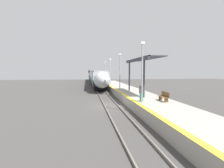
# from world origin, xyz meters

# --- Properties ---
(ground_plane) EXTENTS (120.00, 120.00, 0.00)m
(ground_plane) POSITION_xyz_m (0.00, 0.00, 0.00)
(ground_plane) COLOR #423F3D
(rail_left) EXTENTS (0.08, 90.00, 0.15)m
(rail_left) POSITION_xyz_m (-0.72, 0.00, 0.07)
(rail_left) COLOR slate
(rail_left) RESTS_ON ground_plane
(rail_right) EXTENTS (0.08, 90.00, 0.15)m
(rail_right) POSITION_xyz_m (0.72, 0.00, 0.07)
(rail_right) COLOR slate
(rail_right) RESTS_ON ground_plane
(train) EXTENTS (2.88, 65.74, 3.81)m
(train) POSITION_xyz_m (0.00, 41.63, 2.18)
(train) COLOR black
(train) RESTS_ON ground_plane
(platform_right) EXTENTS (4.04, 64.00, 0.96)m
(platform_right) POSITION_xyz_m (3.64, 0.00, 0.48)
(platform_right) COLOR #9E998E
(platform_right) RESTS_ON ground_plane
(platform_bench) EXTENTS (0.44, 1.64, 0.89)m
(platform_bench) POSITION_xyz_m (4.51, -3.33, 1.43)
(platform_bench) COLOR brown
(platform_bench) RESTS_ON platform_right
(person_waiting) EXTENTS (0.36, 0.22, 1.60)m
(person_waiting) POSITION_xyz_m (2.40, -3.11, 1.77)
(person_waiting) COLOR #1E604C
(person_waiting) RESTS_ON platform_right
(railway_signal) EXTENTS (0.28, 0.28, 3.95)m
(railway_signal) POSITION_xyz_m (-1.92, 25.37, 2.44)
(railway_signal) COLOR #59595E
(railway_signal) RESTS_ON ground_plane
(lamppost_near) EXTENTS (0.36, 0.20, 5.34)m
(lamppost_near) POSITION_xyz_m (2.27, -3.63, 4.01)
(lamppost_near) COLOR #9E9EA3
(lamppost_near) RESTS_ON platform_right
(lamppost_mid) EXTENTS (0.36, 0.20, 5.34)m
(lamppost_mid) POSITION_xyz_m (2.27, 6.71, 4.01)
(lamppost_mid) COLOR #9E9EA3
(lamppost_mid) RESTS_ON platform_right
(lamppost_far) EXTENTS (0.36, 0.20, 5.34)m
(lamppost_far) POSITION_xyz_m (2.27, 17.05, 4.01)
(lamppost_far) COLOR #9E9EA3
(lamppost_far) RESTS_ON platform_right
(lamppost_farthest) EXTENTS (0.36, 0.20, 5.34)m
(lamppost_farthest) POSITION_xyz_m (2.27, 27.39, 4.01)
(lamppost_farthest) COLOR #9E9EA3
(lamppost_farthest) RESTS_ON platform_right
(station_canopy) EXTENTS (2.02, 9.33, 4.31)m
(station_canopy) POSITION_xyz_m (3.98, 2.40, 4.93)
(station_canopy) COLOR #333842
(station_canopy) RESTS_ON platform_right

